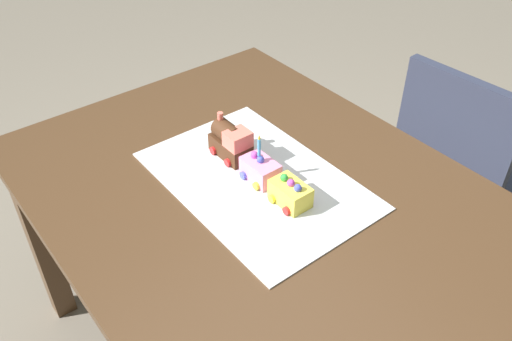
{
  "coord_description": "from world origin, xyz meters",
  "views": [
    {
      "loc": [
        0.78,
        -0.65,
        1.64
      ],
      "look_at": [
        -0.08,
        0.02,
        0.77
      ],
      "focal_mm": 37.84,
      "sensor_mm": 36.0,
      "label": 1
    }
  ],
  "objects_px": {
    "cake_car_caboose_bubblegum": "(260,170)",
    "cake_locomotive": "(231,141)",
    "birthday_candle": "(259,146)",
    "chair": "(460,166)",
    "cake_car_flatbed_lemon": "(290,193)",
    "dining_table": "(269,229)"
  },
  "relations": [
    {
      "from": "dining_table",
      "to": "cake_car_caboose_bubblegum",
      "type": "distance_m",
      "value": 0.16
    },
    {
      "from": "chair",
      "to": "birthday_candle",
      "type": "height_order",
      "value": "birthday_candle"
    },
    {
      "from": "cake_locomotive",
      "to": "cake_car_flatbed_lemon",
      "type": "distance_m",
      "value": 0.25
    },
    {
      "from": "cake_locomotive",
      "to": "birthday_candle",
      "type": "bearing_deg",
      "value": -0.0
    },
    {
      "from": "cake_car_caboose_bubblegum",
      "to": "cake_car_flatbed_lemon",
      "type": "bearing_deg",
      "value": 0.0
    },
    {
      "from": "chair",
      "to": "cake_car_flatbed_lemon",
      "type": "distance_m",
      "value": 0.86
    },
    {
      "from": "cake_car_flatbed_lemon",
      "to": "dining_table",
      "type": "bearing_deg",
      "value": -146.93
    },
    {
      "from": "dining_table",
      "to": "chair",
      "type": "relative_size",
      "value": 1.63
    },
    {
      "from": "birthday_candle",
      "to": "chair",
      "type": "bearing_deg",
      "value": 81.02
    },
    {
      "from": "cake_car_caboose_bubblegum",
      "to": "birthday_candle",
      "type": "height_order",
      "value": "birthday_candle"
    },
    {
      "from": "cake_car_caboose_bubblegum",
      "to": "cake_locomotive",
      "type": "bearing_deg",
      "value": -180.0
    },
    {
      "from": "chair",
      "to": "birthday_candle",
      "type": "distance_m",
      "value": 0.89
    },
    {
      "from": "cake_locomotive",
      "to": "cake_car_flatbed_lemon",
      "type": "relative_size",
      "value": 1.4
    },
    {
      "from": "cake_locomotive",
      "to": "birthday_candle",
      "type": "height_order",
      "value": "birthday_candle"
    },
    {
      "from": "chair",
      "to": "birthday_candle",
      "type": "relative_size",
      "value": 13.51
    },
    {
      "from": "cake_car_caboose_bubblegum",
      "to": "cake_car_flatbed_lemon",
      "type": "height_order",
      "value": "same"
    },
    {
      "from": "dining_table",
      "to": "chair",
      "type": "xyz_separation_m",
      "value": [
        0.05,
        0.83,
        -0.16
      ]
    },
    {
      "from": "cake_locomotive",
      "to": "cake_car_caboose_bubblegum",
      "type": "bearing_deg",
      "value": 0.0
    },
    {
      "from": "chair",
      "to": "cake_locomotive",
      "type": "bearing_deg",
      "value": 69.68
    },
    {
      "from": "cake_locomotive",
      "to": "cake_car_flatbed_lemon",
      "type": "xyz_separation_m",
      "value": [
        0.25,
        0.0,
        -0.02
      ]
    },
    {
      "from": "dining_table",
      "to": "birthday_candle",
      "type": "height_order",
      "value": "birthday_candle"
    },
    {
      "from": "chair",
      "to": "cake_car_flatbed_lemon",
      "type": "height_order",
      "value": "chair"
    }
  ]
}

